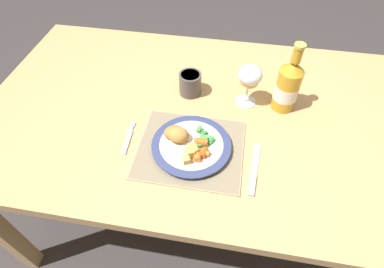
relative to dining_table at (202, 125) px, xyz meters
name	(u,v)px	position (x,y,z in m)	size (l,w,h in m)	color
ground_plane	(199,208)	(0.00, 0.00, -0.66)	(6.00, 6.00, 0.00)	#383333
dining_table	(202,125)	(0.00, 0.00, 0.00)	(1.58, 0.93, 0.74)	tan
placemat	(190,149)	(-0.01, -0.18, 0.08)	(0.33, 0.29, 0.01)	tan
dinner_plate	(191,146)	(-0.01, -0.18, 0.09)	(0.25, 0.25, 0.02)	silver
breaded_croquettes	(176,134)	(-0.06, -0.17, 0.12)	(0.09, 0.08, 0.05)	#A87033
green_beans_pile	(204,139)	(0.03, -0.16, 0.11)	(0.06, 0.09, 0.02)	green
glazed_carrots	(200,149)	(0.02, -0.21, 0.11)	(0.06, 0.08, 0.02)	orange
fork	(128,140)	(-0.22, -0.18, 0.08)	(0.02, 0.14, 0.01)	silver
table_knife	(254,173)	(0.19, -0.24, 0.08)	(0.03, 0.19, 0.01)	silver
wine_glass	(250,77)	(0.15, 0.07, 0.19)	(0.08, 0.08, 0.16)	silver
bottle	(288,86)	(0.27, 0.07, 0.17)	(0.08, 0.08, 0.25)	gold
roast_potatoes	(191,152)	(0.00, -0.22, 0.12)	(0.05, 0.07, 0.03)	#DBB256
drinking_cup	(190,83)	(-0.06, 0.09, 0.12)	(0.08, 0.08, 0.08)	#4C4747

